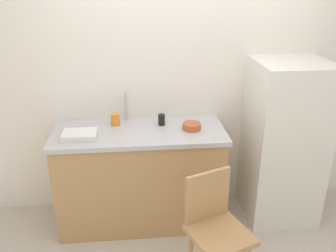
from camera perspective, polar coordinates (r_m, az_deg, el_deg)
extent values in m
cube|color=white|center=(3.37, 1.23, 7.61)|extent=(4.80, 0.10, 2.58)
cube|color=tan|center=(3.37, -4.36, -8.24)|extent=(1.46, 0.60, 0.89)
cube|color=#B7B7BC|center=(3.15, -4.62, -0.99)|extent=(1.50, 0.64, 0.04)
cylinder|color=#B7B7BC|center=(3.33, -6.67, 3.11)|extent=(0.02, 0.02, 0.27)
cube|color=silver|center=(3.48, 17.81, -2.50)|extent=(0.63, 0.61, 1.51)
cylinder|color=tan|center=(3.02, 8.75, -17.80)|extent=(0.04, 0.04, 0.45)
cube|color=tan|center=(2.71, 8.24, -16.71)|extent=(0.52, 0.52, 0.04)
cube|color=tan|center=(2.70, 6.26, -10.92)|extent=(0.35, 0.16, 0.40)
cube|color=white|center=(3.07, -13.78, -1.36)|extent=(0.28, 0.20, 0.05)
cylinder|color=#B25B33|center=(3.14, 3.76, -0.05)|extent=(0.16, 0.16, 0.06)
cylinder|color=orange|center=(3.25, -8.33, 1.03)|extent=(0.08, 0.08, 0.11)
cylinder|color=black|center=(3.22, -1.03, 1.01)|extent=(0.06, 0.06, 0.10)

